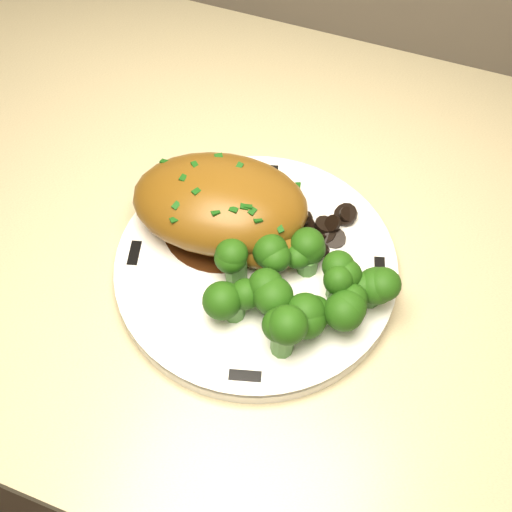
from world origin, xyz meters
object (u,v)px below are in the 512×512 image
(counter, at_px, (269,379))
(chicken_breast, at_px, (225,208))
(plate, at_px, (256,267))
(broccoli_florets, at_px, (297,288))

(counter, height_order, chicken_breast, counter)
(plate, xyz_separation_m, broccoli_florets, (0.05, -0.03, 0.04))
(counter, distance_m, broccoli_florets, 0.51)
(chicken_breast, relative_size, broccoli_florets, 1.26)
(plate, distance_m, broccoli_florets, 0.07)
(chicken_breast, bearing_deg, plate, -43.53)
(plate, height_order, chicken_breast, chicken_breast)
(plate, relative_size, broccoli_florets, 1.78)
(counter, relative_size, plate, 7.54)
(counter, relative_size, chicken_breast, 10.67)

